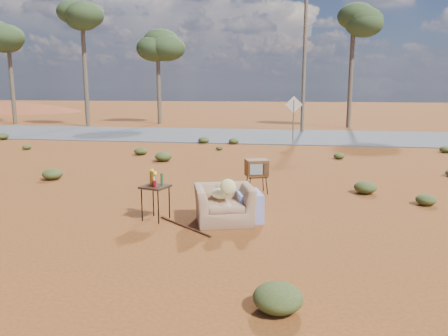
# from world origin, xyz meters

# --- Properties ---
(ground) EXTENTS (140.00, 140.00, 0.00)m
(ground) POSITION_xyz_m (0.00, 0.00, 0.00)
(ground) COLOR brown
(ground) RESTS_ON ground
(highway) EXTENTS (140.00, 7.00, 0.04)m
(highway) POSITION_xyz_m (0.00, 15.00, 0.02)
(highway) COLOR #565659
(highway) RESTS_ON ground
(armchair) EXTENTS (1.42, 1.16, 0.97)m
(armchair) POSITION_xyz_m (0.34, -0.11, 0.45)
(armchair) COLOR #977052
(armchair) RESTS_ON ground
(tv_unit) EXTENTS (0.64, 0.57, 0.85)m
(tv_unit) POSITION_xyz_m (0.68, 2.29, 0.63)
(tv_unit) COLOR black
(tv_unit) RESTS_ON ground
(side_table) EXTENTS (0.60, 0.60, 0.97)m
(side_table) POSITION_xyz_m (-1.12, -0.18, 0.71)
(side_table) COLOR #3A2615
(side_table) RESTS_ON ground
(rusty_bar) EXTENTS (1.22, 1.01, 0.04)m
(rusty_bar) POSITION_xyz_m (-0.42, -0.58, 0.02)
(rusty_bar) COLOR #512615
(rusty_bar) RESTS_ON ground
(road_sign) EXTENTS (0.78, 0.06, 2.19)m
(road_sign) POSITION_xyz_m (1.50, 12.00, 1.50)
(road_sign) COLOR brown
(road_sign) RESTS_ON ground
(eucalyptus_far_left) EXTENTS (3.20, 3.20, 7.10)m
(eucalyptus_far_left) POSITION_xyz_m (-18.00, 20.00, 5.94)
(eucalyptus_far_left) COLOR brown
(eucalyptus_far_left) RESTS_ON ground
(eucalyptus_left) EXTENTS (3.20, 3.20, 8.10)m
(eucalyptus_left) POSITION_xyz_m (-12.00, 19.00, 6.92)
(eucalyptus_left) COLOR brown
(eucalyptus_left) RESTS_ON ground
(eucalyptus_near_left) EXTENTS (3.20, 3.20, 6.60)m
(eucalyptus_near_left) POSITION_xyz_m (-8.00, 22.00, 5.45)
(eucalyptus_near_left) COLOR brown
(eucalyptus_near_left) RESTS_ON ground
(eucalyptus_center) EXTENTS (3.20, 3.20, 7.60)m
(eucalyptus_center) POSITION_xyz_m (5.00, 21.00, 6.43)
(eucalyptus_center) COLOR brown
(eucalyptus_center) RESTS_ON ground
(utility_pole_center) EXTENTS (1.40, 0.20, 8.00)m
(utility_pole_center) POSITION_xyz_m (2.00, 17.50, 4.15)
(utility_pole_center) COLOR brown
(utility_pole_center) RESTS_ON ground
(scrub_patch) EXTENTS (17.49, 8.07, 0.33)m
(scrub_patch) POSITION_xyz_m (-0.82, 4.41, 0.14)
(scrub_patch) COLOR #4D5826
(scrub_patch) RESTS_ON ground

